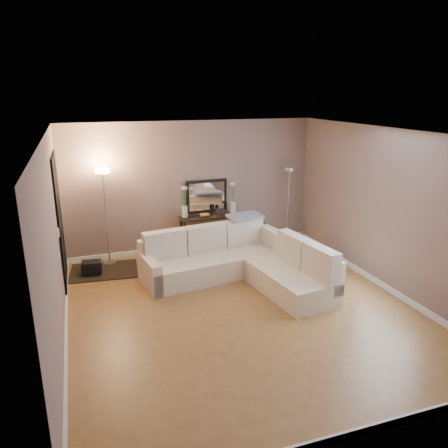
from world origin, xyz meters
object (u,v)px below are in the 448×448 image
object	(u,v)px
floor_lamp_unlit	(289,190)
console_table	(206,232)
floor_lamp_lit	(105,198)
sectional_sofa	(240,262)

from	to	relation	value
floor_lamp_unlit	console_table	bearing A→B (deg)	176.81
console_table	floor_lamp_lit	bearing A→B (deg)	-177.87
sectional_sofa	floor_lamp_unlit	world-z (taller)	floor_lamp_unlit
console_table	sectional_sofa	bearing A→B (deg)	-84.68
sectional_sofa	console_table	bearing A→B (deg)	95.32
sectional_sofa	floor_lamp_lit	distance (m)	2.71
console_table	floor_lamp_unlit	distance (m)	1.92
sectional_sofa	console_table	xyz separation A→B (m)	(-0.14, 1.54, 0.09)
floor_lamp_unlit	floor_lamp_lit	bearing A→B (deg)	179.58
console_table	floor_lamp_unlit	size ratio (longest dim) A/B	0.74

